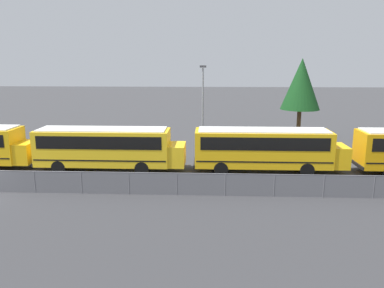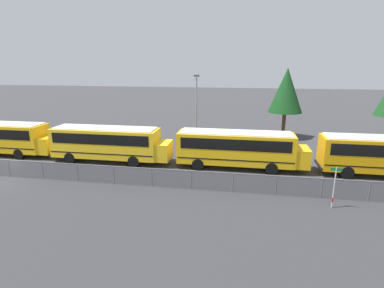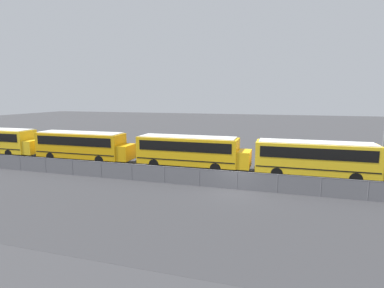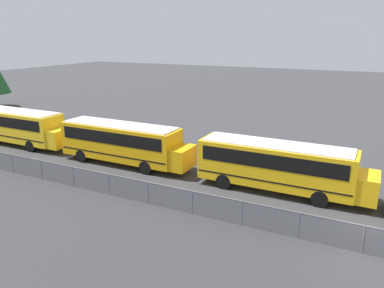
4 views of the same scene
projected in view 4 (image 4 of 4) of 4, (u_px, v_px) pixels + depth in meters
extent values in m
plane|color=#38383A|center=(361.00, 253.00, 17.82)|extent=(200.00, 200.00, 0.00)
cube|color=#9EA0A5|center=(363.00, 240.00, 17.62)|extent=(108.53, 0.03, 1.44)
cube|color=slate|center=(363.00, 240.00, 17.61)|extent=(108.53, 0.01, 1.44)
cylinder|color=slate|center=(365.00, 226.00, 17.42)|extent=(108.53, 0.05, 0.05)
cylinder|color=slate|center=(13.00, 164.00, 28.01)|extent=(0.07, 0.07, 1.44)
cylinder|color=slate|center=(42.00, 170.00, 26.71)|extent=(0.07, 0.07, 1.44)
cylinder|color=slate|center=(73.00, 177.00, 25.41)|extent=(0.07, 0.07, 1.44)
cylinder|color=slate|center=(109.00, 185.00, 24.11)|extent=(0.07, 0.07, 1.44)
cylinder|color=slate|center=(148.00, 193.00, 22.82)|extent=(0.07, 0.07, 1.44)
cylinder|color=slate|center=(192.00, 203.00, 21.52)|extent=(0.07, 0.07, 1.44)
cylinder|color=slate|center=(242.00, 213.00, 20.22)|extent=(0.07, 0.07, 1.44)
cylinder|color=slate|center=(299.00, 226.00, 18.92)|extent=(0.07, 0.07, 1.44)
cylinder|color=slate|center=(363.00, 240.00, 17.62)|extent=(0.07, 0.07, 1.44)
cube|color=yellow|center=(16.00, 125.00, 35.10)|extent=(10.02, 2.56, 2.65)
cube|color=black|center=(15.00, 119.00, 34.94)|extent=(9.22, 2.60, 0.96)
cube|color=black|center=(17.00, 133.00, 35.31)|extent=(9.82, 2.59, 0.10)
cube|color=yellow|center=(60.00, 138.00, 32.83)|extent=(1.20, 2.35, 1.59)
cube|color=silver|center=(14.00, 111.00, 34.71)|extent=(9.52, 2.30, 0.10)
cylinder|color=black|center=(51.00, 140.00, 35.13)|extent=(1.04, 0.28, 1.04)
cylinder|color=black|center=(31.00, 146.00, 33.14)|extent=(1.04, 0.28, 1.04)
cylinder|color=black|center=(6.00, 132.00, 37.81)|extent=(1.04, 0.28, 1.04)
cube|color=#EDA80F|center=(120.00, 142.00, 29.73)|extent=(10.02, 2.56, 2.65)
cube|color=black|center=(120.00, 134.00, 29.57)|extent=(9.22, 2.60, 0.96)
cube|color=black|center=(121.00, 150.00, 29.94)|extent=(9.82, 2.59, 0.10)
cube|color=#EDA80F|center=(183.00, 158.00, 27.46)|extent=(1.20, 2.35, 1.59)
cube|color=black|center=(74.00, 147.00, 32.24)|extent=(0.12, 2.56, 0.24)
cube|color=silver|center=(119.00, 125.00, 29.35)|extent=(9.52, 2.30, 0.10)
cylinder|color=black|center=(162.00, 159.00, 29.76)|extent=(1.04, 0.28, 1.04)
cylinder|color=black|center=(146.00, 168.00, 27.77)|extent=(1.04, 0.28, 1.04)
cylinder|color=black|center=(100.00, 149.00, 32.44)|extent=(1.04, 0.28, 1.04)
cylinder|color=black|center=(82.00, 156.00, 30.45)|extent=(1.04, 0.28, 1.04)
cube|color=yellow|center=(275.00, 165.00, 24.44)|extent=(10.02, 2.56, 2.65)
cube|color=black|center=(275.00, 156.00, 24.28)|extent=(9.22, 2.60, 0.96)
cube|color=black|center=(274.00, 175.00, 24.65)|extent=(9.82, 2.59, 0.10)
cube|color=yellow|center=(368.00, 187.00, 22.17)|extent=(1.20, 2.35, 1.59)
cube|color=black|center=(204.00, 170.00, 26.95)|extent=(0.12, 2.56, 0.24)
cube|color=silver|center=(276.00, 144.00, 24.05)|extent=(9.52, 2.30, 0.10)
cylinder|color=black|center=(325.00, 186.00, 24.47)|extent=(1.04, 0.28, 1.04)
cylinder|color=black|center=(320.00, 199.00, 22.48)|extent=(1.04, 0.28, 1.04)
cylinder|color=black|center=(236.00, 171.00, 27.15)|extent=(1.04, 0.28, 1.04)
cylinder|color=black|center=(224.00, 181.00, 25.16)|extent=(1.04, 0.28, 1.04)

